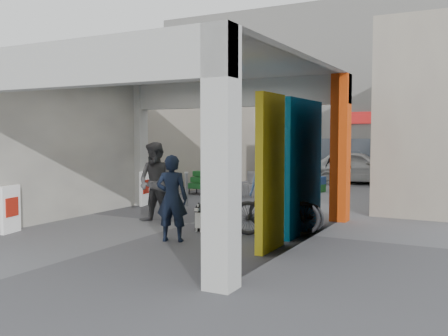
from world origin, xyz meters
The scene contains 21 objects.
ground centered at (0.00, 0.00, 0.00)m, with size 90.00×90.00×0.00m, color #5D5D62.
arcade_canopy centered at (0.54, -0.82, 2.30)m, with size 6.40×6.45×6.40m.
far_building centered at (0.00, 13.99, 3.99)m, with size 18.00×4.08×8.00m.
plaza_bldg_left centered at (-4.50, 7.50, 2.50)m, with size 2.00×9.00×5.00m, color #A9A28C.
plaza_bldg_right centered at (4.50, 7.50, 2.50)m, with size 2.00×9.00×5.00m, color #A9A28C.
bollard_left centered at (-1.67, 2.52, 0.48)m, with size 0.09×0.09×0.96m, color gray.
bollard_center centered at (-0.07, 2.24, 0.42)m, with size 0.09×0.09×0.83m, color gray.
bollard_right centered at (1.61, 2.22, 0.42)m, with size 0.09×0.09×0.85m, color gray.
advert_board_near centered at (-2.75, -2.70, 0.51)m, with size 0.20×0.55×1.00m.
advert_board_far centered at (-2.75, 1.95, 0.51)m, with size 0.20×0.55×1.00m.
cafe_set centered at (-1.41, 4.96, 0.30)m, with size 1.40×1.13×0.85m.
produce_stand centered at (-2.54, 5.13, 0.31)m, with size 1.20×0.65×0.79m.
crate_stack centered at (0.70, 7.73, 0.28)m, with size 0.52×0.45×0.56m.
border_collie centered at (0.71, -0.64, 0.25)m, with size 0.23×0.46×0.63m.
man_with_dog centered at (0.73, -1.80, 0.84)m, with size 0.61×0.40×1.69m, color black.
man_back_turned centered at (-0.74, -0.27, 0.95)m, with size 0.92×0.72×1.90m, color #434345.
man_elderly centered at (1.35, 1.48, 0.89)m, with size 0.87×0.57×1.78m, color #5A78AF.
man_crates centered at (1.10, 8.89, 0.85)m, with size 1.00×0.42×1.71m, color black.
bicycle_front centered at (2.22, 0.40, 0.48)m, with size 0.64×1.83×0.96m, color black.
bicycle_rear centered at (2.30, -0.36, 0.55)m, with size 0.52×1.83×1.10m, color black.
white_van centered at (1.20, 11.46, 0.71)m, with size 1.67×4.14×1.41m, color silver.
Camera 1 is at (6.11, -9.79, 2.07)m, focal length 40.00 mm.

